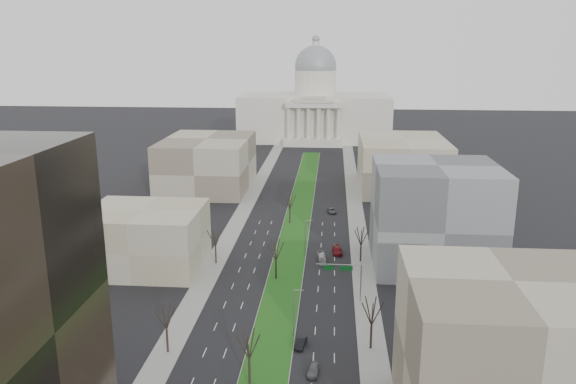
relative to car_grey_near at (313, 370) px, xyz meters
The scene contains 25 objects.
ground 76.74m from the car_grey_near, 95.73° to the left, with size 600.00×600.00×0.00m, color black.
median 75.73m from the car_grey_near, 95.81° to the left, with size 8.00×222.03×0.20m.
sidewalk_left 57.19m from the car_grey_near, 116.11° to the left, with size 5.00×330.00×0.15m, color gray.
sidewalk_right 52.29m from the car_grey_near, 79.16° to the left, with size 5.00×330.00×0.15m, color gray.
capitol 226.60m from the car_grey_near, 91.94° to the left, with size 80.00×46.00×55.00m.
building_beige_left 58.34m from the car_grey_near, 134.52° to the left, with size 26.00×22.00×14.00m, color tan.
building_tan_right 29.72m from the car_grey_near, 24.69° to the right, with size 26.00×24.00×22.00m, color gray.
building_grey_right 56.20m from the car_grey_near, 61.43° to the left, with size 28.00×26.00×24.00m, color #5A5D5F.
building_far_left 124.20m from the car_grey_near, 110.14° to the left, with size 30.00×40.00×18.00m, color gray.
building_far_right 124.67m from the car_grey_near, 77.31° to the left, with size 30.00×40.00×18.00m, color tan.
tree_left_mid 26.02m from the car_grey_near, behind, with size 5.40×5.40×9.72m.
tree_left_far 51.22m from the car_grey_near, 119.28° to the left, with size 5.28×5.28×9.50m.
tree_right_mid 14.22m from the car_grey_near, 41.22° to the left, with size 5.52×5.52×9.94m.
tree_right_far 49.62m from the car_grey_near, 78.85° to the left, with size 5.04×5.04×9.07m.
tree_median_a 12.09m from the car_grey_near, 159.32° to the right, with size 5.40×5.40×9.72m.
tree_median_b 38.14m from the car_grey_near, 104.89° to the left, with size 5.40×5.40×9.72m.
tree_median_c 77.22m from the car_grey_near, 97.22° to the left, with size 5.40×5.40×9.72m.
streetlamp_median_b 12.68m from the car_grey_near, 108.99° to the left, with size 1.90×0.20×9.16m.
streetlamp_median_c 51.66m from the car_grey_near, 94.35° to the left, with size 1.90×0.20×9.16m.
mast_arm_signs 27.55m from the car_grey_near, 77.55° to the left, with size 9.12×0.24×8.09m.
car_grey_near is the anchor object (origin of this frame).
car_black 8.50m from the car_grey_near, 106.87° to the left, with size 1.49×4.26×1.41m, color black.
car_red 53.37m from the car_grey_near, 85.70° to the left, with size 2.22×5.45×1.58m, color maroon.
car_grey_far 88.30m from the car_grey_near, 88.42° to the left, with size 2.22×4.81×1.34m, color #4F5257.
box_van 47.73m from the car_grey_near, 89.71° to the left, with size 1.51×6.45×1.80m, color #BDBDBD.
Camera 1 is at (10.00, -35.16, 50.79)m, focal length 35.00 mm.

